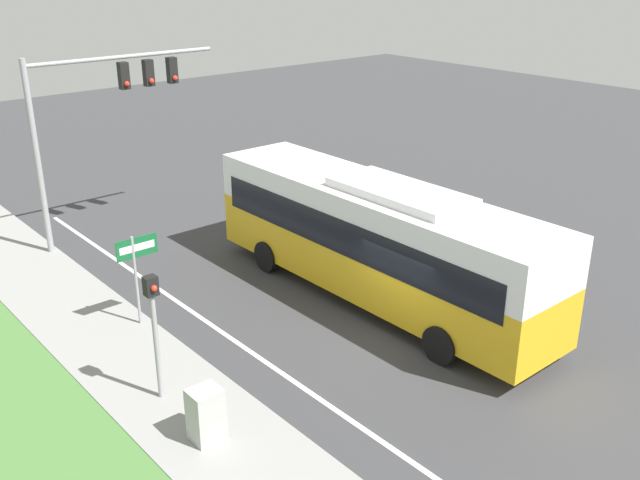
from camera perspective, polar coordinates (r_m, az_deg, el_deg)
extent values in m
plane|color=#38383A|center=(19.41, 6.58, -7.56)|extent=(80.00, 80.00, 0.00)
cube|color=gray|center=(16.07, -9.28, -14.46)|extent=(2.80, 80.00, 0.12)
cube|color=silver|center=(17.30, -1.80, -11.43)|extent=(0.14, 30.00, 0.01)
cube|color=gold|center=(20.76, 4.41, -1.55)|extent=(2.59, 11.68, 1.64)
cube|color=white|center=(20.21, 4.53, 2.32)|extent=(2.59, 11.68, 1.34)
cube|color=black|center=(20.37, 4.49, 1.10)|extent=(2.63, 10.75, 1.01)
cube|color=white|center=(19.38, 6.42, 3.84)|extent=(1.82, 4.09, 0.24)
cylinder|color=black|center=(22.84, -4.28, -1.31)|extent=(0.28, 1.00, 1.00)
cylinder|color=black|center=(24.28, 0.46, 0.21)|extent=(0.28, 1.00, 1.00)
cylinder|color=black|center=(18.11, 9.63, -8.24)|extent=(0.28, 1.00, 1.00)
cylinder|color=black|center=(19.89, 14.32, -5.73)|extent=(0.28, 1.00, 1.00)
cylinder|color=#939399|center=(24.84, -21.65, 5.86)|extent=(0.20, 0.20, 6.52)
cylinder|color=#939399|center=(25.48, -15.40, 13.95)|extent=(6.70, 0.14, 0.14)
cube|color=black|center=(25.54, -15.43, 12.55)|extent=(0.32, 0.28, 0.90)
sphere|color=red|center=(25.42, -15.19, 11.97)|extent=(0.18, 0.18, 0.18)
cube|color=black|center=(25.94, -13.57, 12.87)|extent=(0.32, 0.28, 0.90)
sphere|color=red|center=(25.82, -13.33, 12.29)|extent=(0.18, 0.18, 0.18)
cube|color=black|center=(26.37, -11.76, 13.16)|extent=(0.32, 0.28, 0.90)
sphere|color=red|center=(26.25, -11.52, 12.59)|extent=(0.18, 0.18, 0.18)
cylinder|color=#939399|center=(16.30, -12.98, -7.87)|extent=(0.12, 0.12, 3.14)
cube|color=black|center=(15.69, -13.40, -3.59)|extent=(0.28, 0.24, 0.44)
sphere|color=red|center=(15.56, -13.14, -3.78)|extent=(0.14, 0.14, 0.14)
cylinder|color=#939399|center=(19.70, -14.48, -3.34)|extent=(0.08, 0.08, 2.66)
cube|color=#145B2D|center=(19.35, -14.44, -0.57)|extent=(1.18, 0.03, 0.56)
cube|color=white|center=(19.33, -14.42, -0.59)|extent=(1.00, 0.01, 0.20)
cube|color=#A8A8A3|center=(15.28, -9.11, -13.61)|extent=(0.66, 0.57, 1.18)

